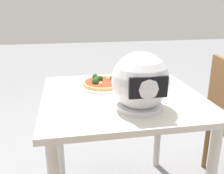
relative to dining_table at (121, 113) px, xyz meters
The scene contains 4 objects.
dining_table is the anchor object (origin of this frame).
pizza_plate 0.21m from the dining_table, 63.88° to the right, with size 0.29×0.29×0.01m, color white.
pizza 0.23m from the dining_table, 63.21° to the right, with size 0.25×0.25×0.05m.
motorcycle_helmet 0.32m from the dining_table, 102.67° to the left, with size 0.27×0.27×0.27m.
Camera 1 is at (0.29, 1.29, 1.24)m, focal length 40.66 mm.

